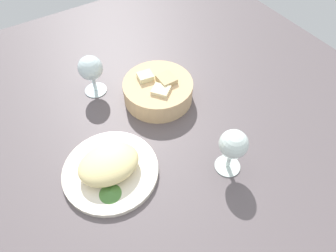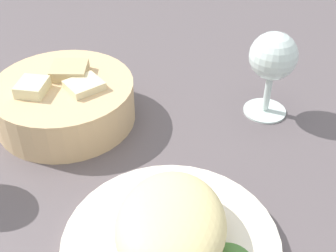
{
  "view_description": "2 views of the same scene",
  "coord_description": "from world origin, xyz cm",
  "views": [
    {
      "loc": [
        -24.31,
        -45.26,
        64.66
      ],
      "look_at": [
        1.85,
        -3.78,
        4.01
      ],
      "focal_mm": 32.68,
      "sensor_mm": 36.0,
      "label": 1
    },
    {
      "loc": [
        -45.62,
        -6.16,
        39.75
      ],
      "look_at": [
        -1.2,
        -5.37,
        5.11
      ],
      "focal_mm": 48.29,
      "sensor_mm": 36.0,
      "label": 2
    }
  ],
  "objects": [
    {
      "name": "bread_basket",
      "position": [
        6.86,
        9.42,
        3.18
      ],
      "size": [
        19.81,
        19.81,
        7.55
      ],
      "color": "#DAB380",
      "rests_on": "ground_plane"
    },
    {
      "name": "plate",
      "position": [
        -15.82,
        -5.93,
        0.7
      ],
      "size": [
        23.01,
        23.01,
        1.4
      ],
      "primitive_type": "cylinder",
      "color": "white",
      "rests_on": "ground_plane"
    },
    {
      "name": "wine_glass_near",
      "position": [
        9.12,
        -19.61,
        8.65
      ],
      "size": [
        6.74,
        6.74,
        12.76
      ],
      "color": "silver",
      "rests_on": "ground_plane"
    },
    {
      "name": "omelette",
      "position": [
        -15.82,
        -5.93,
        3.95
      ],
      "size": [
        15.2,
        12.23,
        5.09
      ],
      "primitive_type": "ellipsoid",
      "rotation": [
        0.0,
        0.0,
        -0.07
      ],
      "color": "#EED991",
      "rests_on": "plate"
    },
    {
      "name": "ground_plane",
      "position": [
        0.0,
        0.0,
        -1.0
      ],
      "size": [
        140.0,
        140.0,
        2.0
      ],
      "primitive_type": "cube",
      "color": "#5A5053"
    }
  ]
}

